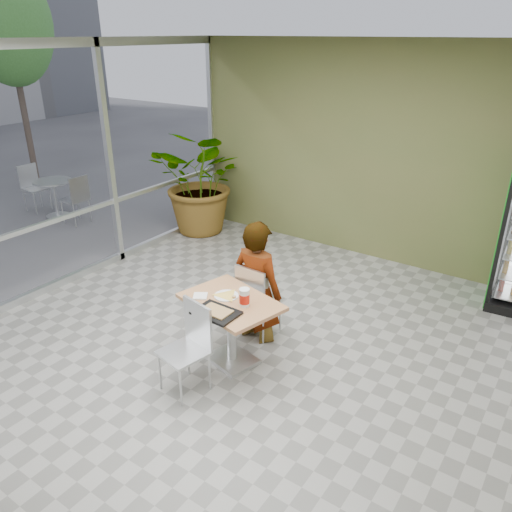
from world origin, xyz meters
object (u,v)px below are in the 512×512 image
Objects in this scene: chair_far at (255,296)px; dining_table at (231,318)px; potted_plant at (203,181)px; seated_woman at (257,292)px; soda_cup at (244,298)px; cafeteria_tray at (216,313)px; chair_near at (191,340)px.

dining_table is at bearing 99.91° from chair_far.
chair_far is at bearing -40.43° from potted_plant.
seated_woman is 0.71m from soda_cup.
seated_woman reaches higher than dining_table.
dining_table is 2.62× the size of cafeteria_tray.
dining_table is 3.91m from potted_plant.
potted_plant reaches higher than dining_table.
dining_table is 1.25× the size of chair_far.
dining_table is 0.62× the size of potted_plant.
dining_table is 0.55m from chair_far.
potted_plant is at bearing 131.80° from cafeteria_tray.
chair_near is 0.67m from soda_cup.
chair_near is at bearing -98.11° from dining_table.
potted_plant is (-2.90, 2.80, 0.07)m from soda_cup.
chair_far reaches higher than dining_table.
seated_woman reaches higher than chair_far.
chair_near is 0.53× the size of seated_woman.
chair_near is at bearing 91.72° from seated_woman.
soda_cup is at bearing 114.96° from seated_woman.
seated_woman reaches higher than cafeteria_tray.
cafeteria_tray is at bearing -48.20° from potted_plant.
potted_plant reaches higher than chair_near.
chair_far is (-0.08, 0.54, -0.00)m from dining_table.
potted_plant is at bearing -38.41° from chair_far.
potted_plant reaches higher than chair_far.
potted_plant is (-2.64, 2.25, 0.38)m from chair_far.
chair_near is at bearing 91.89° from chair_far.
soda_cup reaches higher than dining_table.
dining_table is 0.36m from soda_cup.
chair_near is at bearing -116.30° from cafeteria_tray.
chair_near is (-0.00, -1.09, 0.01)m from chair_far.
cafeteria_tray is (0.12, -0.84, 0.23)m from chair_far.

